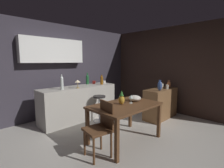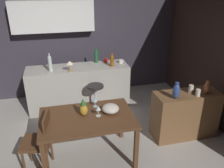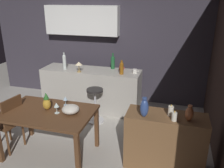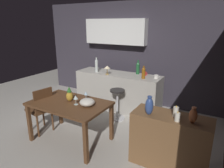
{
  "view_description": "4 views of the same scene",
  "coord_description": "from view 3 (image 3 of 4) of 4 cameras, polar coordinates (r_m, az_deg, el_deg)",
  "views": [
    {
      "loc": [
        -2.29,
        -2.36,
        1.57
      ],
      "look_at": [
        0.49,
        0.49,
        1.02
      ],
      "focal_mm": 26.33,
      "sensor_mm": 36.0,
      "label": 1
    },
    {
      "loc": [
        -0.26,
        -3.12,
        2.51
      ],
      "look_at": [
        0.59,
        0.36,
        0.9
      ],
      "focal_mm": 36.49,
      "sensor_mm": 36.0,
      "label": 2
    },
    {
      "loc": [
        1.82,
        -3.07,
        2.32
      ],
      "look_at": [
        0.84,
        0.39,
        0.99
      ],
      "focal_mm": 37.55,
      "sensor_mm": 36.0,
      "label": 3
    },
    {
      "loc": [
        2.3,
        -2.74,
        2.06
      ],
      "look_at": [
        0.59,
        0.23,
        1.01
      ],
      "focal_mm": 31.93,
      "sensor_mm": 36.0,
      "label": 4
    }
  ],
  "objects": [
    {
      "name": "chair_near_window",
      "position": [
        4.05,
        -23.78,
        -8.26
      ],
      "size": [
        0.46,
        0.46,
        0.91
      ],
      "color": "#56351E",
      "rests_on": "ground_plane"
    },
    {
      "name": "cup_red",
      "position": [
        4.9,
        2.26,
        3.91
      ],
      "size": [
        0.12,
        0.08,
        0.09
      ],
      "color": "red",
      "rests_on": "kitchen_counter"
    },
    {
      "name": "bar_stool",
      "position": [
        4.6,
        -4.12,
        -4.97
      ],
      "size": [
        0.34,
        0.34,
        0.68
      ],
      "color": "#262323",
      "rests_on": "ground_plane"
    },
    {
      "name": "pineapple_centerpiece",
      "position": [
        3.64,
        -15.63,
        -4.3
      ],
      "size": [
        0.12,
        0.12,
        0.27
      ],
      "color": "gold",
      "rests_on": "dining_table"
    },
    {
      "name": "wine_glass_left",
      "position": [
        3.48,
        -13.4,
        -5.07
      ],
      "size": [
        0.08,
        0.08,
        0.17
      ],
      "color": "silver",
      "rests_on": "dining_table"
    },
    {
      "name": "ground_plane",
      "position": [
        4.25,
        -12.76,
        -13.39
      ],
      "size": [
        9.0,
        9.0,
        0.0
      ],
      "primitive_type": "plane",
      "color": "#B7B2A8"
    },
    {
      "name": "vase_ceramic_blue",
      "position": [
        3.15,
        7.87,
        -5.76
      ],
      "size": [
        0.11,
        0.11,
        0.28
      ],
      "color": "#334C8C",
      "rests_on": "sideboard_cabinet"
    },
    {
      "name": "cup_white",
      "position": [
        4.74,
        5.6,
        3.19
      ],
      "size": [
        0.13,
        0.09,
        0.08
      ],
      "color": "white",
      "rests_on": "kitchen_counter"
    },
    {
      "name": "fruit_bowl",
      "position": [
        3.47,
        -10.04,
        -6.06
      ],
      "size": [
        0.25,
        0.25,
        0.12
      ],
      "primitive_type": "ellipsoid",
      "color": "beige",
      "rests_on": "dining_table"
    },
    {
      "name": "wine_glass_right",
      "position": [
        3.71,
        -11.31,
        -3.54
      ],
      "size": [
        0.07,
        0.07,
        0.15
      ],
      "color": "silver",
      "rests_on": "dining_table"
    },
    {
      "name": "dining_table",
      "position": [
        3.66,
        -15.26,
        -7.62
      ],
      "size": [
        1.35,
        0.86,
        0.74
      ],
      "color": "#56351E",
      "rests_on": "ground_plane"
    },
    {
      "name": "sideboard_cabinet",
      "position": [
        3.5,
        12.69,
        -13.4
      ],
      "size": [
        1.1,
        0.44,
        0.82
      ],
      "primitive_type": "cube",
      "color": "brown",
      "rests_on": "ground_plane"
    },
    {
      "name": "vase_copper",
      "position": [
        3.19,
        18.31,
        -6.86
      ],
      "size": [
        0.11,
        0.11,
        0.22
      ],
      "color": "#B26038",
      "rests_on": "sideboard_cabinet"
    },
    {
      "name": "pillar_candle_short",
      "position": [
        3.27,
        14.13,
        -6.37
      ],
      "size": [
        0.08,
        0.08,
        0.17
      ],
      "color": "white",
      "rests_on": "sideboard_cabinet"
    },
    {
      "name": "counter_lamp",
      "position": [
        4.78,
        -8.09,
        4.8
      ],
      "size": [
        0.15,
        0.15,
        0.21
      ],
      "color": "#A58447",
      "rests_on": "kitchen_counter"
    },
    {
      "name": "pillar_candle_tall",
      "position": [
        3.16,
        14.93,
        -7.66
      ],
      "size": [
        0.07,
        0.07,
        0.14
      ],
      "color": "white",
      "rests_on": "sideboard_cabinet"
    },
    {
      "name": "wine_bottle_amber",
      "position": [
        4.6,
        2.36,
        4.02
      ],
      "size": [
        0.08,
        0.08,
        0.28
      ],
      "color": "#8C5114",
      "rests_on": "kitchen_counter"
    },
    {
      "name": "wall_kitchen_back",
      "position": [
        5.55,
        -4.29,
        10.77
      ],
      "size": [
        5.2,
        0.33,
        2.6
      ],
      "color": "#38333D",
      "rests_on": "ground_plane"
    },
    {
      "name": "wine_bottle_green",
      "position": [
        4.97,
        0.21,
        5.45
      ],
      "size": [
        0.08,
        0.08,
        0.34
      ],
      "color": "#1E592D",
      "rests_on": "kitchen_counter"
    },
    {
      "name": "kitchen_counter",
      "position": [
        5.1,
        -5.05,
        -1.35
      ],
      "size": [
        2.1,
        0.6,
        0.9
      ],
      "primitive_type": "cube",
      "color": "#B2ADA3",
      "rests_on": "ground_plane"
    },
    {
      "name": "wine_bottle_clear",
      "position": [
        5.03,
        -11.53,
        5.43
      ],
      "size": [
        0.07,
        0.07,
        0.36
      ],
      "color": "silver",
      "rests_on": "kitchen_counter"
    }
  ]
}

